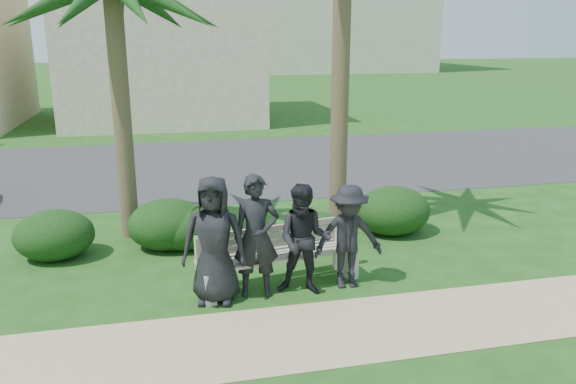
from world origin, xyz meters
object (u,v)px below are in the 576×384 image
man_a (214,240)px  man_d (348,237)px  man_c (304,240)px  park_bench (279,260)px  man_b (256,236)px

man_a → man_d: size_ratio=1.16×
man_d → man_a: bearing=-175.5°
man_a → man_c: bearing=13.4°
man_c → man_d: 0.68m
park_bench → man_b: bearing=-154.4°
man_a → man_b: (0.60, 0.07, -0.01)m
park_bench → man_a: size_ratio=1.39×
man_b → man_c: 0.68m
park_bench → man_c: bearing=-60.4°
park_bench → man_c: man_c is taller
park_bench → man_d: man_d is taller
man_c → man_b: bearing=-167.4°
park_bench → man_b: (-0.37, -0.27, 0.50)m
man_d → man_b: bearing=-177.8°
park_bench → man_b: size_ratio=1.41×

